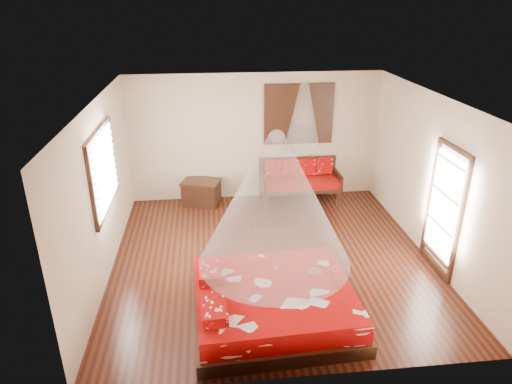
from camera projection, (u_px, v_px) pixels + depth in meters
room at (273, 185)px, 7.51m from camera, size 5.54×5.54×2.84m
bed at (272, 303)px, 6.48m from camera, size 2.37×2.17×0.65m
daybed at (299, 179)px, 10.13m from camera, size 1.75×0.78×0.94m
storage_chest at (201, 192)px, 10.07m from camera, size 0.94×0.80×0.55m
shutter_panel at (299, 114)px, 9.89m from camera, size 1.52×0.06×1.32m
window_left at (104, 170)px, 7.30m from camera, size 0.10×1.74×1.34m
glazed_door at (444, 211)px, 7.37m from camera, size 0.08×1.02×2.16m
wine_tray at (315, 270)px, 6.73m from camera, size 0.23×0.23×0.19m
mosquito_net_main at (275, 201)px, 5.85m from camera, size 2.05×2.05×1.80m
mosquito_net_daybed at (303, 115)px, 9.42m from camera, size 0.77×0.77×1.50m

